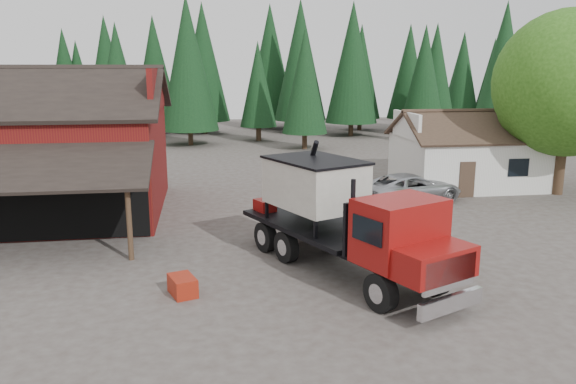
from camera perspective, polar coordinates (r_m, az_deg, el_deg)
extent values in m
plane|color=#413833|center=(20.00, -0.06, -8.08)|extent=(120.00, 120.00, 0.00)
cube|color=#611610|center=(30.03, -24.38, 2.72)|extent=(12.00, 10.00, 5.00)
cube|color=black|center=(27.31, -26.45, 9.06)|extent=(12.80, 5.53, 2.35)
cube|color=black|center=(32.11, -23.76, 9.64)|extent=(12.80, 5.53, 2.35)
cube|color=#611610|center=(28.62, -13.23, 10.13)|extent=(0.25, 7.00, 2.00)
cylinder|color=#382619|center=(21.56, -15.82, -3.12)|extent=(0.20, 0.20, 2.80)
cube|color=silver|center=(35.67, 17.83, 3.00)|extent=(8.00, 6.00, 3.00)
cube|color=#38281E|center=(34.06, 19.19, 6.30)|extent=(8.60, 3.42, 1.80)
cube|color=#38281E|center=(36.73, 17.04, 6.85)|extent=(8.60, 3.42, 1.80)
cube|color=silver|center=(33.80, 11.95, 6.68)|extent=(0.20, 4.20, 1.50)
cube|color=silver|center=(37.34, 23.61, 6.44)|extent=(0.20, 4.20, 1.50)
cube|color=#38281E|center=(32.43, 17.72, 1.20)|extent=(0.90, 0.06, 2.00)
cube|color=black|center=(33.76, 22.37, 2.31)|extent=(1.20, 0.06, 1.00)
cylinder|color=#382619|center=(35.12, 25.87, 2.36)|extent=(0.60, 0.60, 3.20)
sphere|color=#245012|center=(34.70, 26.60, 9.85)|extent=(8.00, 8.00, 8.00)
sphere|color=#245012|center=(34.76, 24.01, 8.10)|extent=(4.40, 4.40, 4.40)
cylinder|color=#382619|center=(49.70, 1.69, 5.32)|extent=(0.44, 0.44, 1.60)
cone|color=black|center=(49.31, 1.73, 11.21)|extent=(3.96, 3.96, 9.00)
cylinder|color=#382619|center=(51.32, 20.46, 4.77)|extent=(0.44, 0.44, 1.60)
cone|color=black|center=(50.94, 20.99, 11.57)|extent=(4.84, 4.84, 11.00)
cylinder|color=#382619|center=(52.90, -9.86, 5.58)|extent=(0.44, 0.44, 1.60)
cone|color=black|center=(52.53, -10.14, 12.74)|extent=(5.28, 5.28, 12.00)
cylinder|color=black|center=(16.94, 9.40, -10.04)|extent=(0.82, 1.22, 1.17)
cylinder|color=black|center=(18.44, 14.62, -8.39)|extent=(0.82, 1.22, 1.17)
cylinder|color=black|center=(20.75, -0.17, -5.59)|extent=(0.82, 1.22, 1.17)
cylinder|color=black|center=(21.99, 4.76, -4.58)|extent=(0.82, 1.22, 1.17)
cylinder|color=black|center=(21.96, -2.28, -4.57)|extent=(0.82, 1.22, 1.17)
cylinder|color=black|center=(23.13, 2.50, -3.68)|extent=(0.82, 1.22, 1.17)
cube|color=black|center=(19.92, 5.23, -5.14)|extent=(4.86, 8.83, 0.43)
cube|color=silver|center=(16.64, 16.20, -10.82)|extent=(2.31, 1.19, 0.48)
cube|color=silver|center=(16.40, 16.10, -7.96)|extent=(1.89, 0.93, 0.96)
cube|color=maroon|center=(16.74, 14.48, -6.86)|extent=(2.76, 2.25, 0.91)
cube|color=maroon|center=(17.47, 11.25, -3.85)|extent=(3.08, 2.71, 1.97)
cube|color=black|center=(16.81, 13.32, -3.47)|extent=(2.07, 1.00, 0.96)
cylinder|color=black|center=(17.31, 6.59, -1.83)|extent=(0.20, 0.20, 1.92)
cube|color=black|center=(18.23, 8.92, -3.24)|extent=(2.43, 1.20, 1.71)
cube|color=black|center=(20.98, 2.72, -3.36)|extent=(5.03, 6.76, 0.17)
cube|color=beige|center=(20.60, 2.77, 0.86)|extent=(3.69, 4.22, 1.71)
cone|color=beige|center=(20.84, 2.74, -2.01)|extent=(3.11, 3.11, 0.75)
cube|color=black|center=(20.44, 2.79, 3.26)|extent=(3.83, 4.36, 0.09)
cylinder|color=black|center=(22.18, 1.86, 1.43)|extent=(0.58, 2.36, 3.25)
cube|color=maroon|center=(22.63, -2.37, -1.39)|extent=(0.94, 1.04, 0.48)
cylinder|color=silver|center=(19.15, 12.30, -6.45)|extent=(0.98, 1.22, 0.60)
imported|color=#A9ACB1|center=(30.44, 12.36, 0.38)|extent=(6.15, 4.16, 1.57)
cube|color=maroon|center=(18.28, -10.66, -9.33)|extent=(1.02, 1.27, 0.60)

